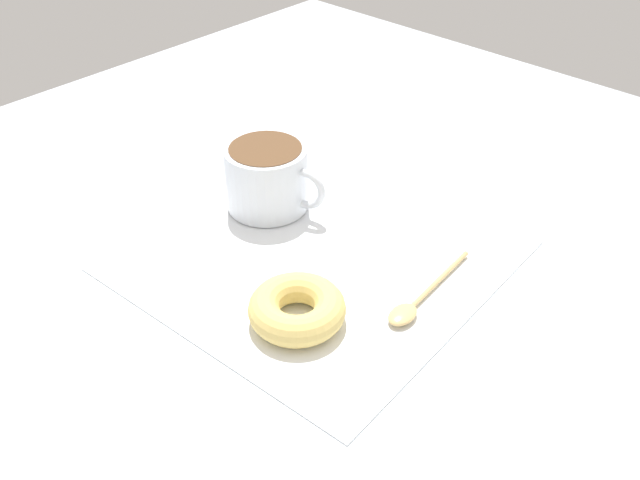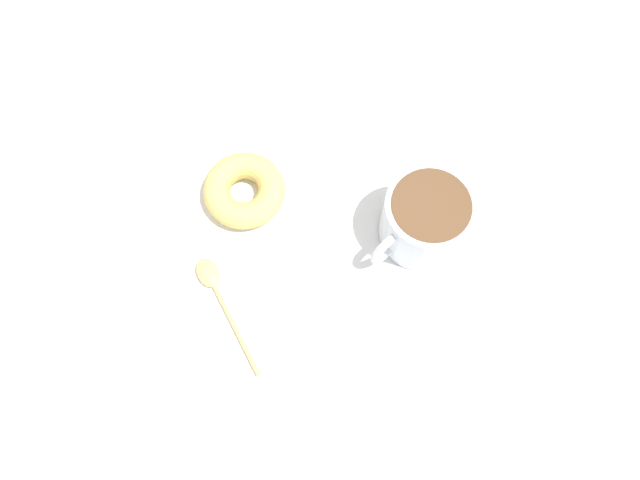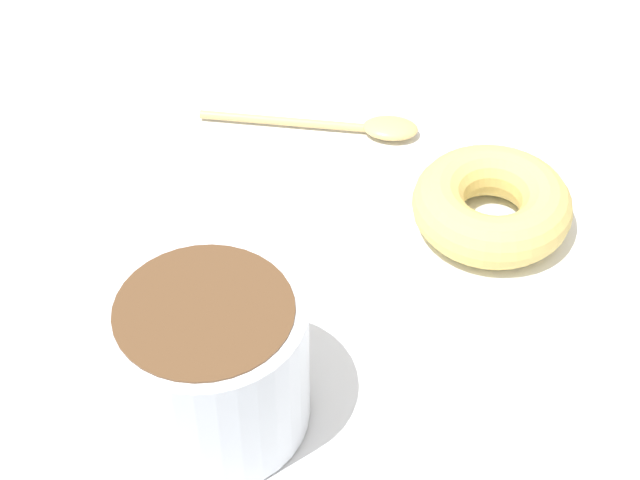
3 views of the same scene
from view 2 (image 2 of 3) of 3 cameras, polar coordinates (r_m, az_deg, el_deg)
name	(u,v)px [view 2 (image 2 of 3)]	position (r cm, az deg, el deg)	size (l,w,h in cm)	color
ground_plane	(333,271)	(70.82, 1.19, -2.89)	(120.00, 120.00, 2.00)	#B2BCC6
napkin	(320,247)	(70.53, 0.00, -0.60)	(35.66, 35.66, 0.30)	white
coffee_cup	(423,216)	(68.27, 9.44, 2.13)	(9.57, 12.36, 7.72)	silver
donut	(244,191)	(71.81, -6.94, 4.51)	(9.41, 9.41, 3.09)	#E5C66B
spoon	(216,290)	(69.37, -9.46, -4.51)	(14.52, 2.69, 0.90)	#D8B772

